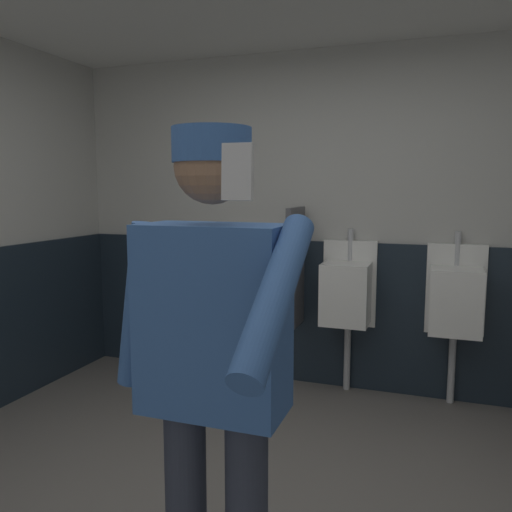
# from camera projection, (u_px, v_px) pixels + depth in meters

# --- Properties ---
(wall_back) EXTENTS (4.78, 0.12, 2.57)m
(wall_back) POSITION_uv_depth(u_px,v_px,m) (330.00, 221.00, 4.00)
(wall_back) COLOR #B2B2AD
(wall_back) RESTS_ON ground_plane
(wainscot_band_back) EXTENTS (4.18, 0.03, 1.13)m
(wainscot_band_back) POSITION_uv_depth(u_px,v_px,m) (326.00, 314.00, 4.02)
(wainscot_band_back) COLOR #19232D
(wainscot_band_back) RESTS_ON ground_plane
(urinal_left) EXTENTS (0.40, 0.34, 1.24)m
(urinal_left) POSITION_uv_depth(u_px,v_px,m) (251.00, 286.00, 4.04)
(urinal_left) COLOR white
(urinal_left) RESTS_ON ground_plane
(urinal_middle) EXTENTS (0.40, 0.34, 1.24)m
(urinal_middle) POSITION_uv_depth(u_px,v_px,m) (347.00, 292.00, 3.80)
(urinal_middle) COLOR white
(urinal_middle) RESTS_ON ground_plane
(urinal_right) EXTENTS (0.40, 0.34, 1.24)m
(urinal_right) POSITION_uv_depth(u_px,v_px,m) (456.00, 300.00, 3.55)
(urinal_right) COLOR white
(urinal_right) RESTS_ON ground_plane
(privacy_divider_panel) EXTENTS (0.04, 0.40, 0.90)m
(privacy_divider_panel) POSITION_uv_depth(u_px,v_px,m) (295.00, 268.00, 3.83)
(privacy_divider_panel) COLOR #4C4C51
(person) EXTENTS (0.68, 0.60, 1.72)m
(person) POSITION_uv_depth(u_px,v_px,m) (213.00, 351.00, 1.63)
(person) COLOR #2D3342
(person) RESTS_ON ground_plane
(cell_phone) EXTENTS (0.06, 0.03, 0.11)m
(cell_phone) POSITION_uv_depth(u_px,v_px,m) (238.00, 172.00, 1.00)
(cell_phone) COLOR silver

